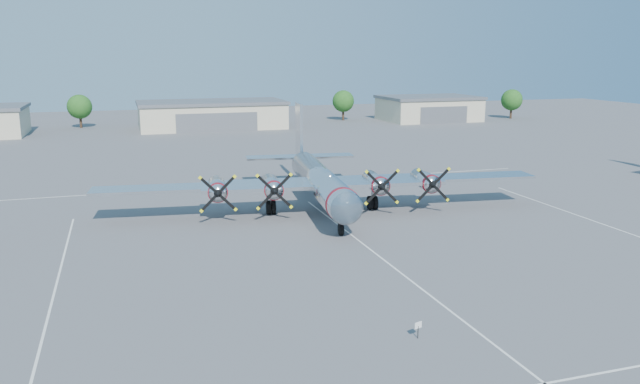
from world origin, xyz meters
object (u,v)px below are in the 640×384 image
object	(u,v)px
hangar_east	(429,108)
tree_west	(80,107)
main_bomber_b29	(319,207)
hangar_center	(212,114)
info_placard	(418,327)
tree_east	(343,101)
tree_far_east	(512,100)

from	to	relation	value
hangar_east	tree_west	bearing A→B (deg)	173.72
main_bomber_b29	hangar_center	bearing A→B (deg)	97.18
hangar_center	tree_west	size ratio (longest dim) A/B	4.31
hangar_east	main_bomber_b29	size ratio (longest dim) A/B	0.50
tree_west	info_placard	world-z (taller)	tree_west
tree_east	info_placard	xyz separation A→B (m)	(-33.37, -104.11, -3.59)
tree_far_east	tree_west	bearing A→B (deg)	173.86
hangar_center	tree_far_east	xyz separation A→B (m)	(68.00, -1.96, 1.51)
tree_east	main_bomber_b29	world-z (taller)	tree_east
hangar_east	info_placard	xyz separation A→B (m)	(-51.37, -98.07, -2.08)
hangar_center	tree_east	xyz separation A→B (m)	(30.00, 6.04, 1.51)
tree_west	info_placard	size ratio (longest dim) A/B	7.34
hangar_center	main_bomber_b29	size ratio (longest dim) A/B	0.69
hangar_east	main_bomber_b29	world-z (taller)	hangar_east
hangar_east	main_bomber_b29	bearing A→B (deg)	-124.48
hangar_east	hangar_center	bearing A→B (deg)	-180.00
hangar_center	main_bomber_b29	xyz separation A→B (m)	(0.33, -69.42, -2.71)
hangar_east	main_bomber_b29	distance (m)	84.26
tree_far_east	main_bomber_b29	size ratio (longest dim) A/B	0.16
main_bomber_b29	tree_far_east	bearing A→B (deg)	51.82
tree_east	main_bomber_b29	size ratio (longest dim) A/B	0.16
tree_east	main_bomber_b29	bearing A→B (deg)	-111.46
hangar_east	tree_west	distance (m)	73.46
tree_east	main_bomber_b29	distance (m)	81.19
hangar_center	tree_west	world-z (taller)	tree_west
hangar_east	tree_east	world-z (taller)	tree_east
tree_west	info_placard	xyz separation A→B (m)	(21.63, -106.11, -3.59)
tree_west	tree_far_east	world-z (taller)	same
tree_far_east	main_bomber_b29	distance (m)	95.64
hangar_east	tree_east	xyz separation A→B (m)	(-18.00, 6.04, 1.51)
hangar_center	tree_east	bearing A→B (deg)	11.38
hangar_east	info_placard	distance (m)	110.73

